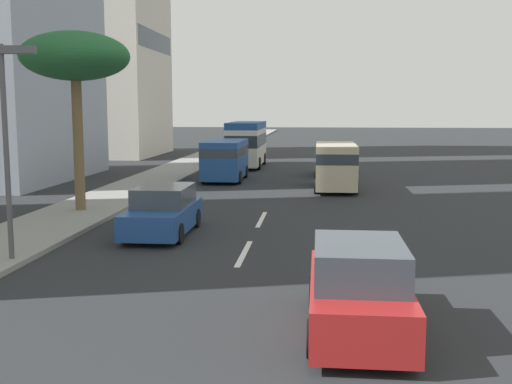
{
  "coord_description": "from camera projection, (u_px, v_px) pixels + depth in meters",
  "views": [
    {
      "loc": [
        -4.28,
        -2.07,
        4.11
      ],
      "look_at": [
        17.62,
        0.11,
        1.15
      ],
      "focal_mm": 43.98,
      "sensor_mm": 36.0,
      "label": 1
    }
  ],
  "objects": [
    {
      "name": "van_lead",
      "position": [
        225.0,
        158.0,
        35.61
      ],
      "size": [
        5.16,
        2.2,
        2.28
      ],
      "rotation": [
        0.0,
        0.0,
        3.14
      ],
      "color": "#1E478C",
      "rests_on": "ground_plane"
    },
    {
      "name": "street_lamp",
      "position": [
        10.0,
        125.0,
        16.12
      ],
      "size": [
        0.24,
        0.97,
        5.57
      ],
      "color": "#4C4C51",
      "rests_on": "sidewalk_right"
    },
    {
      "name": "car_fourth",
      "position": [
        331.0,
        162.0,
        38.48
      ],
      "size": [
        4.29,
        1.9,
        1.69
      ],
      "color": "#1E478C",
      "rests_on": "ground_plane"
    },
    {
      "name": "car_third",
      "position": [
        358.0,
        290.0,
        11.47
      ],
      "size": [
        4.31,
        1.82,
        1.71
      ],
      "color": "#A51E1E",
      "rests_on": "ground_plane"
    },
    {
      "name": "minibus_sixth",
      "position": [
        247.0,
        142.0,
        43.83
      ],
      "size": [
        6.98,
        2.31,
        3.14
      ],
      "rotation": [
        0.0,
        0.0,
        3.14
      ],
      "color": "silver",
      "rests_on": "ground_plane"
    },
    {
      "name": "ground_plane",
      "position": [
        282.0,
        180.0,
        36.03
      ],
      "size": [
        198.0,
        198.0,
        0.0
      ],
      "primitive_type": "plane",
      "color": "#26282B"
    },
    {
      "name": "sidewalk_right",
      "position": [
        159.0,
        177.0,
        36.73
      ],
      "size": [
        162.0,
        3.25,
        0.15
      ],
      "primitive_type": "cube",
      "color": "gray",
      "rests_on": "ground_plane"
    },
    {
      "name": "palm_tree",
      "position": [
        75.0,
        58.0,
        23.83
      ],
      "size": [
        4.14,
        4.14,
        6.85
      ],
      "color": "brown",
      "rests_on": "sidewalk_right"
    },
    {
      "name": "lane_stripe_mid",
      "position": [
        244.0,
        253.0,
        17.82
      ],
      "size": [
        3.2,
        0.16,
        0.01
      ],
      "primitive_type": "cube",
      "color": "silver",
      "rests_on": "ground_plane"
    },
    {
      "name": "van_fifth",
      "position": [
        336.0,
        164.0,
        31.55
      ],
      "size": [
        5.25,
        2.11,
        2.32
      ],
      "color": "beige",
      "rests_on": "ground_plane"
    },
    {
      "name": "lane_stripe_far",
      "position": [
        262.0,
        219.0,
        23.25
      ],
      "size": [
        3.2,
        0.16,
        0.01
      ],
      "primitive_type": "cube",
      "color": "silver",
      "rests_on": "ground_plane"
    },
    {
      "name": "car_second",
      "position": [
        163.0,
        212.0,
        20.47
      ],
      "size": [
        4.42,
        1.88,
        1.57
      ],
      "rotation": [
        0.0,
        0.0,
        3.14
      ],
      "color": "#1E478C",
      "rests_on": "ground_plane"
    }
  ]
}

